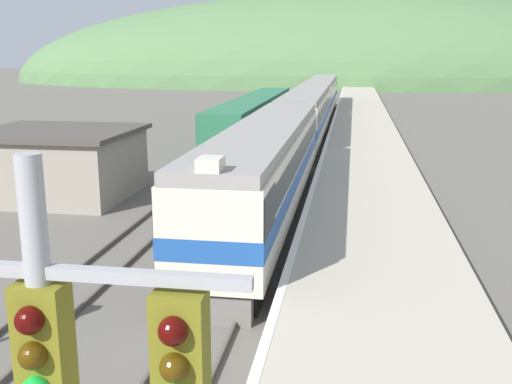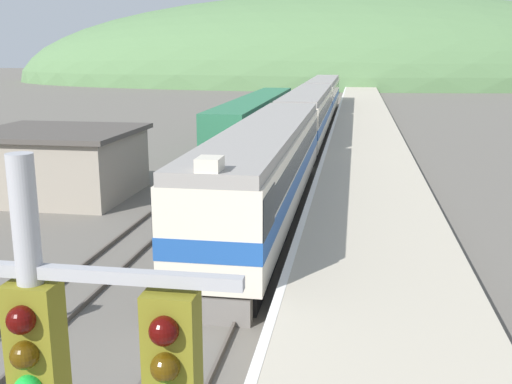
{
  "view_description": "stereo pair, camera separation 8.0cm",
  "coord_description": "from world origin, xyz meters",
  "px_view_note": "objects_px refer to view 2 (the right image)",
  "views": [
    {
      "loc": [
        3.63,
        0.88,
        7.24
      ],
      "look_at": [
        0.41,
        20.89,
        2.46
      ],
      "focal_mm": 42.0,
      "sensor_mm": 36.0,
      "label": 1
    },
    {
      "loc": [
        3.71,
        0.9,
        7.24
      ],
      "look_at": [
        0.41,
        20.89,
        2.46
      ],
      "focal_mm": 42.0,
      "sensor_mm": 36.0,
      "label": 2
    }
  ],
  "objects_px": {
    "carriage_second": "(308,115)",
    "carriage_third": "(323,95)",
    "express_train_lead_car": "(266,168)",
    "siding_train": "(256,117)"
  },
  "relations": [
    {
      "from": "carriage_second",
      "to": "siding_train",
      "type": "xyz_separation_m",
      "value": [
        -4.58,
        2.2,
        -0.5
      ]
    },
    {
      "from": "express_train_lead_car",
      "to": "carriage_third",
      "type": "bearing_deg",
      "value": 90.0
    },
    {
      "from": "carriage_third",
      "to": "siding_train",
      "type": "relative_size",
      "value": 0.77
    },
    {
      "from": "carriage_second",
      "to": "carriage_third",
      "type": "height_order",
      "value": "same"
    },
    {
      "from": "carriage_second",
      "to": "express_train_lead_car",
      "type": "bearing_deg",
      "value": -90.0
    },
    {
      "from": "express_train_lead_car",
      "to": "siding_train",
      "type": "bearing_deg",
      "value": 100.36
    },
    {
      "from": "carriage_second",
      "to": "siding_train",
      "type": "height_order",
      "value": "carriage_second"
    },
    {
      "from": "carriage_second",
      "to": "carriage_third",
      "type": "distance_m",
      "value": 22.53
    },
    {
      "from": "express_train_lead_car",
      "to": "siding_train",
      "type": "distance_m",
      "value": 25.47
    },
    {
      "from": "express_train_lead_car",
      "to": "carriage_third",
      "type": "height_order",
      "value": "express_train_lead_car"
    }
  ]
}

